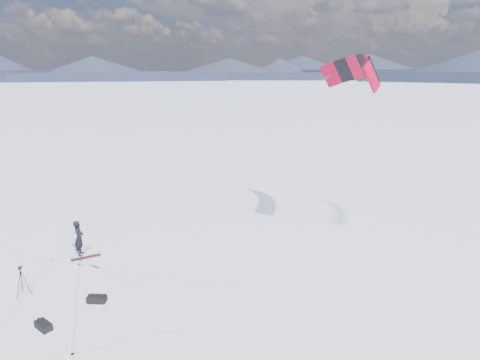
% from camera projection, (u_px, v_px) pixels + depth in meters
% --- Properties ---
extents(ground, '(1800.00, 1800.00, 0.00)m').
position_uv_depth(ground, '(31.00, 300.00, 17.10)').
color(ground, white).
extents(horizon_hills, '(704.00, 705.94, 9.45)m').
position_uv_depth(horizon_hills, '(17.00, 212.00, 16.01)').
color(horizon_hills, black).
rests_on(horizon_hills, ground).
extents(snow_tracks, '(14.76, 10.25, 0.01)m').
position_uv_depth(snow_tracks, '(12.00, 303.00, 16.90)').
color(snow_tracks, '#B2BFE2').
rests_on(snow_tracks, ground).
extents(snowkiter, '(0.70, 0.82, 1.92)m').
position_uv_depth(snowkiter, '(81.00, 255.00, 21.28)').
color(snowkiter, black).
rests_on(snowkiter, ground).
extents(snowboard, '(1.31, 1.18, 0.04)m').
position_uv_depth(snowboard, '(86.00, 257.00, 20.93)').
color(snowboard, maroon).
rests_on(snowboard, ground).
extents(tripod, '(0.63, 0.60, 1.40)m').
position_uv_depth(tripod, '(21.00, 277.00, 17.23)').
color(tripod, black).
rests_on(tripod, ground).
extents(gear_bag_a, '(0.83, 0.49, 0.35)m').
position_uv_depth(gear_bag_a, '(97.00, 299.00, 16.94)').
color(gear_bag_a, black).
rests_on(gear_bag_a, ground).
extents(gear_bag_b, '(0.84, 0.65, 0.35)m').
position_uv_depth(gear_bag_b, '(43.00, 325.00, 15.20)').
color(gear_bag_b, black).
rests_on(gear_bag_b, ground).
extents(power_kite, '(15.04, 7.97, 9.04)m').
position_uv_depth(power_kite, '(356.00, 72.00, 20.80)').
color(power_kite, '#BE0324').
rests_on(power_kite, ground).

